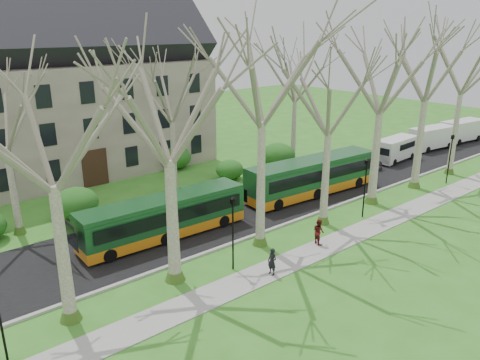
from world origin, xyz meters
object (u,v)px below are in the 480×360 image
at_px(bus_follow, 313,176).
at_px(pedestrian_a, 272,262).
at_px(sedan, 362,164).
at_px(bus_lead, 165,217).
at_px(van_c, 462,131).
at_px(pedestrian_b, 319,232).
at_px(van_b, 432,138).
at_px(van_a, 396,149).

bearing_deg(bus_follow, pedestrian_a, -143.23).
distance_m(bus_follow, sedan, 8.17).
relative_size(bus_lead, pedestrian_a, 7.27).
height_order(bus_follow, sedan, bus_follow).
distance_m(van_c, pedestrian_b, 34.69).
distance_m(bus_follow, van_c, 27.28).
bearing_deg(van_b, pedestrian_b, -156.31).
height_order(bus_follow, van_a, bus_follow).
distance_m(pedestrian_a, pedestrian_b, 5.01).
xyz_separation_m(bus_lead, van_c, (40.80, 0.59, -0.13)).
xyz_separation_m(van_a, pedestrian_b, (-20.55, -7.86, -0.36)).
bearing_deg(van_c, sedan, -173.09).
bearing_deg(van_b, sedan, -170.67).
bearing_deg(pedestrian_a, bus_follow, 116.64).
relative_size(van_c, pedestrian_a, 3.78).
bearing_deg(van_c, van_a, -174.14).
relative_size(bus_follow, van_b, 2.15).
distance_m(bus_lead, van_b, 34.80).
xyz_separation_m(bus_follow, pedestrian_b, (-6.59, -6.51, -0.71)).
distance_m(van_a, pedestrian_a, 26.95).
bearing_deg(sedan, van_c, -98.66).
bearing_deg(bus_lead, bus_follow, -0.59).
bearing_deg(van_c, van_b, -176.94).
relative_size(van_b, pedestrian_a, 3.68).
xyz_separation_m(van_a, pedestrian_a, (-25.46, -8.83, -0.40)).
bearing_deg(van_a, bus_lead, 178.06).
relative_size(sedan, van_a, 0.98).
height_order(bus_lead, van_c, bus_lead).
bearing_deg(van_b, pedestrian_a, -157.04).
relative_size(bus_lead, van_c, 1.93).
bearing_deg(van_a, pedestrian_b, -162.76).
height_order(bus_lead, van_a, bus_lead).
distance_m(sedan, van_c, 19.20).
relative_size(sedan, pedestrian_a, 3.44).
bearing_deg(van_a, sedan, 178.64).
distance_m(sedan, pedestrian_a, 21.36).
distance_m(van_b, van_c, 6.03).
bearing_deg(van_b, van_a, -171.17).
height_order(bus_lead, bus_follow, bus_follow).
bearing_deg(sedan, van_a, -96.28).
bearing_deg(van_c, pedestrian_a, -160.57).
bearing_deg(sedan, bus_follow, 89.21).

